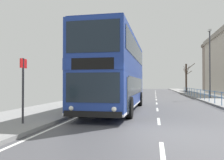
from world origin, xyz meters
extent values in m
cube|color=#47474C|center=(0.00, 0.00, -0.03)|extent=(8.40, 140.00, 0.06)
cube|color=silver|center=(0.00, -2.20, 0.00)|extent=(0.12, 2.00, 0.00)
cube|color=silver|center=(0.00, 2.60, 0.00)|extent=(0.12, 2.00, 0.00)
cube|color=silver|center=(0.00, 7.40, 0.00)|extent=(0.12, 2.00, 0.00)
cube|color=silver|center=(0.00, 12.20, 0.00)|extent=(0.12, 2.00, 0.00)
cube|color=silver|center=(0.00, 17.00, 0.00)|extent=(0.12, 2.00, 0.00)
cube|color=silver|center=(0.00, 21.80, 0.00)|extent=(0.12, 2.00, 0.00)
cube|color=silver|center=(0.00, 26.60, 0.00)|extent=(0.12, 2.00, 0.00)
cube|color=silver|center=(0.00, 31.40, 0.00)|extent=(0.12, 2.00, 0.00)
cube|color=silver|center=(0.00, 36.20, 0.00)|extent=(0.12, 2.00, 0.00)
cube|color=silver|center=(0.00, 41.00, 0.00)|extent=(0.12, 2.00, 0.00)
cube|color=silver|center=(0.00, 45.80, 0.00)|extent=(0.12, 2.00, 0.00)
cube|color=silver|center=(0.00, 50.60, 0.00)|extent=(0.12, 2.00, 0.00)
cube|color=silver|center=(-3.95, 0.00, 0.00)|extent=(0.12, 133.00, 0.00)
cube|color=gray|center=(-4.30, 0.00, 0.07)|extent=(0.20, 140.00, 0.14)
cube|color=navy|center=(-2.53, 6.36, 1.28)|extent=(2.70, 10.72, 1.87)
cube|color=navy|center=(-2.53, 6.36, 2.46)|extent=(2.71, 10.77, 0.49)
cube|color=navy|center=(-2.53, 6.36, 3.56)|extent=(2.70, 10.72, 1.71)
cube|color=navy|center=(-2.53, 6.36, 4.45)|extent=(2.61, 10.40, 0.08)
cube|color=#19232D|center=(-2.62, 1.00, 1.51)|extent=(2.22, 0.07, 1.20)
cube|color=black|center=(-2.62, 1.00, 2.46)|extent=(1.76, 0.06, 0.47)
cube|color=#19232D|center=(-2.62, 1.00, 3.56)|extent=(2.22, 0.07, 1.30)
cube|color=black|center=(-2.62, 1.00, 0.45)|extent=(2.39, 0.12, 0.24)
cube|color=silver|center=(-2.53, 6.36, 0.41)|extent=(2.72, 10.77, 0.10)
cube|color=#19232D|center=(-1.25, 6.60, 1.55)|extent=(0.16, 8.33, 0.97)
cube|color=#19232D|center=(-1.26, 6.33, 3.64)|extent=(0.18, 9.61, 1.02)
cube|color=#19232D|center=(-3.79, 6.64, 1.55)|extent=(0.16, 8.33, 0.97)
cube|color=#19232D|center=(-3.80, 6.38, 3.64)|extent=(0.18, 9.61, 1.02)
sphere|color=white|center=(-1.73, 0.97, 0.67)|extent=(0.20, 0.20, 0.20)
sphere|color=white|center=(-3.50, 1.00, 0.67)|extent=(0.20, 0.20, 0.20)
cube|color=#19232D|center=(-1.32, 2.35, 1.15)|extent=(0.03, 0.90, 1.61)
cylinder|color=black|center=(-1.37, 3.20, 0.52)|extent=(0.32, 1.04, 1.04)
cylinder|color=black|center=(-3.79, 3.24, 0.52)|extent=(0.32, 1.04, 1.04)
cylinder|color=black|center=(-1.26, 9.78, 0.52)|extent=(0.32, 1.04, 1.04)
cylinder|color=black|center=(-3.68, 9.82, 0.52)|extent=(0.32, 1.04, 1.04)
cylinder|color=#386BA8|center=(4.45, 9.47, 0.62)|extent=(0.05, 0.05, 0.97)
cylinder|color=#386BA8|center=(4.45, 11.37, 0.62)|extent=(0.05, 0.05, 0.97)
cylinder|color=#386BA8|center=(4.45, 13.28, 0.62)|extent=(0.05, 0.05, 0.97)
cylinder|color=#386BA8|center=(4.45, 15.18, 0.62)|extent=(0.05, 0.05, 0.97)
cylinder|color=#386BA8|center=(4.45, 17.09, 0.62)|extent=(0.05, 0.05, 0.97)
cylinder|color=#386BA8|center=(4.45, 18.99, 0.62)|extent=(0.05, 0.05, 0.97)
cylinder|color=#386BA8|center=(4.45, 20.90, 0.62)|extent=(0.05, 0.05, 0.97)
cylinder|color=#386BA8|center=(4.45, 22.80, 0.62)|extent=(0.05, 0.05, 0.97)
cylinder|color=#386BA8|center=(4.45, 24.71, 0.62)|extent=(0.05, 0.05, 0.97)
cylinder|color=#386BA8|center=(4.45, 26.61, 0.62)|extent=(0.05, 0.05, 0.97)
cylinder|color=#386BA8|center=(4.45, 28.52, 0.62)|extent=(0.05, 0.05, 0.97)
cylinder|color=#386BA8|center=(4.45, 30.42, 0.62)|extent=(0.05, 0.05, 0.97)
cylinder|color=#386BA8|center=(4.45, 14.23, 1.06)|extent=(0.04, 32.39, 0.04)
cylinder|color=#386BA8|center=(4.45, 14.23, 0.67)|extent=(0.04, 32.39, 0.04)
cylinder|color=#2D2D33|center=(-5.17, 0.24, 1.39)|extent=(0.08, 0.08, 2.51)
cube|color=red|center=(-5.17, 0.26, 2.45)|extent=(0.04, 0.44, 0.36)
cylinder|color=#38383D|center=(5.79, 18.97, 3.77)|extent=(0.14, 0.14, 7.26)
cube|color=#B2B2AD|center=(5.79, 18.97, 7.52)|extent=(0.28, 0.60, 0.20)
cylinder|color=#423328|center=(5.68, 37.41, 2.78)|extent=(0.33, 0.33, 5.27)
cylinder|color=#423328|center=(5.40, 36.86, 4.28)|extent=(0.65, 1.17, 1.36)
cylinder|color=#423328|center=(6.02, 37.85, 4.15)|extent=(0.82, 1.01, 1.90)
cylinder|color=#423328|center=(6.17, 37.23, 3.74)|extent=(1.07, 0.47, 0.74)
cylinder|color=#423328|center=(5.52, 38.10, 4.02)|extent=(0.40, 1.44, 1.19)
cylinder|color=#423328|center=(6.48, 37.52, 4.89)|extent=(1.68, 0.32, 1.32)
camera|label=1|loc=(-0.19, -7.98, 1.65)|focal=37.44mm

